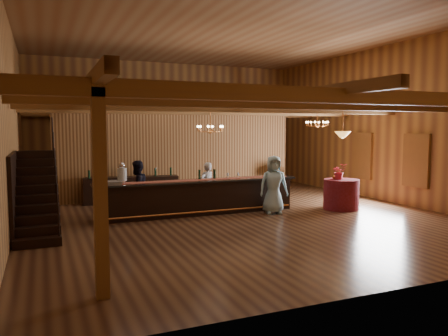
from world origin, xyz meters
name	(u,v)px	position (x,y,z in m)	size (l,w,h in m)	color
floor	(229,212)	(0.00, 0.00, 0.00)	(14.00, 14.00, 0.00)	brown
ceiling	(229,31)	(0.00, 0.00, 5.50)	(14.00, 14.00, 0.00)	olive
wall_back	(168,125)	(0.00, 7.00, 2.75)	(12.00, 0.10, 5.50)	#A77436
wall_front	(406,119)	(0.00, -7.00, 2.75)	(12.00, 0.10, 5.50)	#A77436
wall_left	(10,122)	(-6.00, 0.00, 2.75)	(0.10, 14.00, 5.50)	#A77436
wall_right	(383,124)	(6.00, 0.00, 2.75)	(0.10, 14.00, 5.50)	#A77436
beam_grid	(223,108)	(0.00, 0.51, 3.24)	(11.90, 13.90, 0.39)	brown
support_posts	(236,162)	(0.00, -0.50, 1.60)	(9.20, 10.20, 3.20)	brown
partition_wall	(180,156)	(-0.50, 3.50, 1.55)	(9.00, 0.18, 3.10)	brown
window_right_front	(416,161)	(5.95, -1.60, 1.55)	(0.12, 1.05, 1.75)	white
window_right_back	(362,156)	(5.95, 1.00, 1.55)	(0.12, 1.05, 1.75)	white
staircase	(36,194)	(-5.45, -0.74, 1.00)	(1.00, 2.80, 2.00)	black
backroom_boxes	(171,177)	(-0.29, 5.50, 0.53)	(4.10, 0.60, 1.10)	black
tasting_bar	(199,197)	(-0.95, 0.09, 0.53)	(6.25, 0.81, 1.05)	black
beverage_dispenser	(122,173)	(-3.23, 0.14, 1.33)	(0.26, 0.26, 0.60)	silver
glass_rack_tray	(111,183)	(-3.55, 0.04, 1.09)	(0.50, 0.50, 0.10)	gray
raffle_drum	(279,171)	(1.77, 0.03, 1.22)	(0.34, 0.24, 0.30)	#9D5D37
bar_bottle_0	(199,175)	(-0.90, 0.21, 1.19)	(0.07, 0.07, 0.30)	black
bar_bottle_1	(214,174)	(-0.41, 0.21, 1.19)	(0.07, 0.07, 0.30)	black
backbar_shelf	(132,190)	(-2.44, 2.96, 0.45)	(3.23, 0.50, 0.91)	black
round_table	(341,194)	(3.53, -0.90, 0.48)	(1.12, 1.12, 0.97)	maroon
chandelier_left	(210,128)	(-0.74, -0.33, 2.59)	(0.80, 0.80, 0.76)	#CF7434
chandelier_right	(317,124)	(3.92, 1.06, 2.76)	(0.80, 0.80, 0.59)	#CF7434
pendant_lamp	(343,134)	(3.53, -0.90, 2.40)	(0.52, 0.52, 0.90)	#CF7434
bartender	(207,186)	(-0.42, 0.83, 0.75)	(0.55, 0.36, 1.51)	silver
staff_second	(137,187)	(-2.68, 0.83, 0.82)	(0.79, 0.62, 1.63)	black
guest	(274,185)	(1.19, -0.68, 0.89)	(0.87, 0.56, 1.77)	#9FCBDA
floor_plant	(272,177)	(3.18, 2.98, 0.64)	(0.71, 0.57, 1.28)	#274A1E
table_flowers	(339,171)	(3.45, -0.88, 1.22)	(0.46, 0.40, 0.51)	#BE2936
table_vase	(335,175)	(3.38, -0.76, 1.11)	(0.14, 0.14, 0.28)	#CF7434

